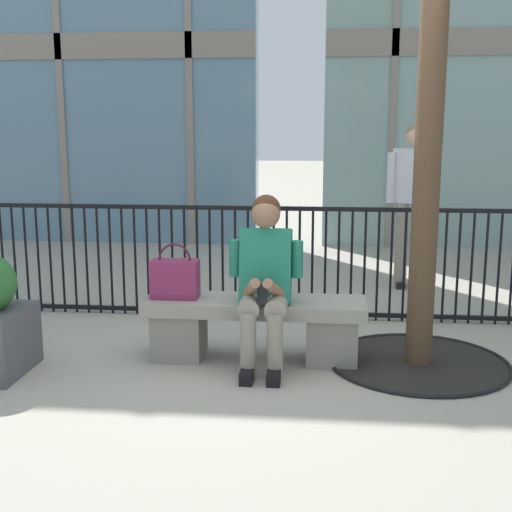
{
  "coord_description": "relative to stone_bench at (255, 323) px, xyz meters",
  "views": [
    {
      "loc": [
        0.47,
        -4.62,
        1.67
      ],
      "look_at": [
        0.0,
        0.1,
        0.75
      ],
      "focal_mm": 46.56,
      "sensor_mm": 36.0,
      "label": 1
    }
  ],
  "objects": [
    {
      "name": "plaza_railing",
      "position": [
        0.0,
        1.08,
        0.24
      ],
      "size": [
        8.75,
        0.04,
        1.0
      ],
      "color": "black",
      "rests_on": "ground"
    },
    {
      "name": "bystander_at_railing",
      "position": [
        1.41,
        2.41,
        0.73
      ],
      "size": [
        0.55,
        0.4,
        1.71
      ],
      "color": "gray",
      "rests_on": "ground"
    },
    {
      "name": "stone_bench",
      "position": [
        0.0,
        0.0,
        0.0
      ],
      "size": [
        1.6,
        0.44,
        0.45
      ],
      "color": "gray",
      "rests_on": "ground"
    },
    {
      "name": "seated_person_with_phone",
      "position": [
        0.08,
        -0.13,
        0.38
      ],
      "size": [
        0.52,
        0.66,
        1.21
      ],
      "color": "gray",
      "rests_on": "ground"
    },
    {
      "name": "handbag_on_bench",
      "position": [
        -0.58,
        -0.01,
        0.33
      ],
      "size": [
        0.34,
        0.18,
        0.4
      ],
      "color": "#7A234C",
      "rests_on": "stone_bench"
    },
    {
      "name": "ground_plane",
      "position": [
        0.0,
        0.0,
        -0.27
      ],
      "size": [
        60.0,
        60.0,
        0.0
      ],
      "primitive_type": "plane",
      "color": "#A8A091"
    }
  ]
}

